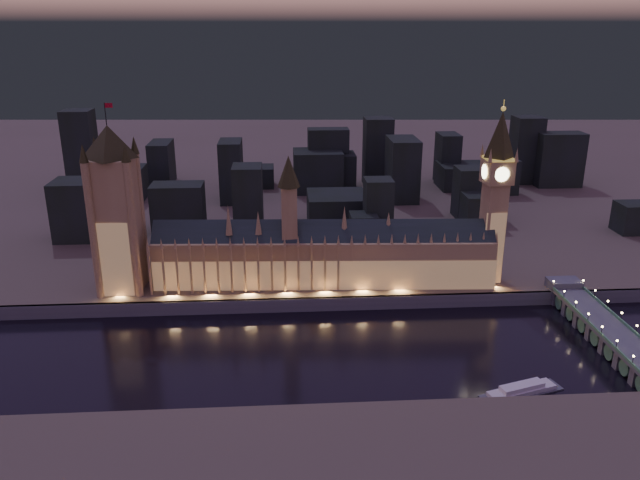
{
  "coord_description": "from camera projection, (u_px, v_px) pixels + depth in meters",
  "views": [
    {
      "loc": [
        -16.79,
        -282.39,
        156.58
      ],
      "look_at": [
        5.0,
        55.0,
        38.0
      ],
      "focal_mm": 35.0,
      "sensor_mm": 36.0,
      "label": 1
    }
  ],
  "objects": [
    {
      "name": "palace_of_westminster",
      "position": [
        322.0,
        255.0,
        368.59
      ],
      "size": [
        202.0,
        30.36,
        78.0
      ],
      "color": "#916C48",
      "rests_on": "north_bank"
    },
    {
      "name": "victoria_tower",
      "position": [
        115.0,
        201.0,
        350.11
      ],
      "size": [
        31.68,
        31.68,
        107.89
      ],
      "color": "#916C48",
      "rests_on": "north_bank"
    },
    {
      "name": "city_backdrop",
      "position": [
        335.0,
        175.0,
        542.8
      ],
      "size": [
        480.92,
        215.63,
        73.31
      ],
      "color": "black",
      "rests_on": "north_bank"
    },
    {
      "name": "river_boat",
      "position": [
        522.0,
        390.0,
        277.52
      ],
      "size": [
        40.46,
        20.36,
        4.5
      ],
      "color": "#494752",
      "rests_on": "ground"
    },
    {
      "name": "elizabeth_tower",
      "position": [
        496.0,
        183.0,
        361.1
      ],
      "size": [
        18.0,
        18.0,
        107.84
      ],
      "color": "#916C48",
      "rests_on": "north_bank"
    },
    {
      "name": "embankment_wall",
      "position": [
        313.0,
        304.0,
        356.05
      ],
      "size": [
        2000.0,
        2.5,
        8.0
      ],
      "primitive_type": "cube",
      "color": "#494752",
      "rests_on": "ground"
    },
    {
      "name": "north_bank",
      "position": [
        293.0,
        146.0,
        807.11
      ],
      "size": [
        2000.0,
        960.0,
        8.0
      ],
      "primitive_type": "cube",
      "color": "#504539",
      "rests_on": "ground"
    },
    {
      "name": "ground_plane",
      "position": [
        317.0,
        346.0,
        318.76
      ],
      "size": [
        2000.0,
        2000.0,
        0.0
      ],
      "primitive_type": "plane",
      "color": "black",
      "rests_on": "ground"
    },
    {
      "name": "westminster_bridge",
      "position": [
        603.0,
        330.0,
        322.56
      ],
      "size": [
        18.64,
        113.0,
        15.9
      ],
      "color": "#494752",
      "rests_on": "ground"
    }
  ]
}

